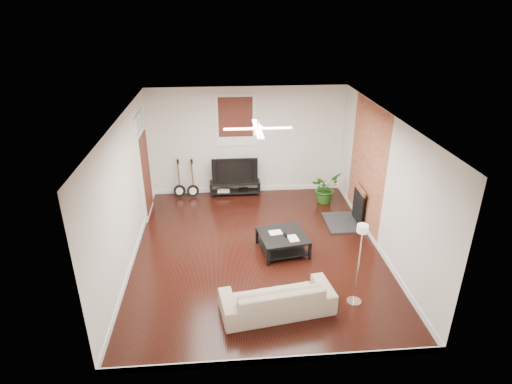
# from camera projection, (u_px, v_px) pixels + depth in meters

# --- Properties ---
(room) EXTENTS (5.01, 6.01, 2.81)m
(room) POSITION_uv_depth(u_px,v_px,m) (258.00, 189.00, 8.19)
(room) COLOR black
(room) RESTS_ON ground
(brick_accent) EXTENTS (0.02, 2.20, 2.80)m
(brick_accent) POSITION_uv_depth(u_px,v_px,m) (367.00, 166.00, 9.28)
(brick_accent) COLOR #9E4F32
(brick_accent) RESTS_ON floor
(fireplace) EXTENTS (0.80, 1.10, 0.92)m
(fireplace) POSITION_uv_depth(u_px,v_px,m) (350.00, 205.00, 9.65)
(fireplace) COLOR black
(fireplace) RESTS_ON floor
(window_back) EXTENTS (1.00, 0.06, 1.30)m
(window_back) POSITION_uv_depth(u_px,v_px,m) (236.00, 121.00, 10.63)
(window_back) COLOR #401711
(window_back) RESTS_ON wall_back
(door_left) EXTENTS (0.08, 1.00, 2.50)m
(door_left) POSITION_uv_depth(u_px,v_px,m) (145.00, 165.00, 9.78)
(door_left) COLOR white
(door_left) RESTS_ON wall_left
(tv_stand) EXTENTS (1.32, 0.35, 0.37)m
(tv_stand) POSITION_uv_depth(u_px,v_px,m) (235.00, 188.00, 11.19)
(tv_stand) COLOR black
(tv_stand) RESTS_ON floor
(tv) EXTENTS (1.18, 0.15, 0.68)m
(tv) POSITION_uv_depth(u_px,v_px,m) (235.00, 169.00, 10.98)
(tv) COLOR black
(tv) RESTS_ON tv_stand
(coffee_table) EXTENTS (1.05, 1.05, 0.39)m
(coffee_table) POSITION_uv_depth(u_px,v_px,m) (283.00, 243.00, 8.68)
(coffee_table) COLOR black
(coffee_table) RESTS_ON floor
(sofa) EXTENTS (1.95, 1.01, 0.54)m
(sofa) POSITION_uv_depth(u_px,v_px,m) (277.00, 297.00, 6.98)
(sofa) COLOR tan
(sofa) RESTS_ON floor
(floor_lamp) EXTENTS (0.29, 0.29, 1.52)m
(floor_lamp) POSITION_uv_depth(u_px,v_px,m) (358.00, 265.00, 6.97)
(floor_lamp) COLOR silver
(floor_lamp) RESTS_ON floor
(potted_plant) EXTENTS (0.93, 0.92, 0.78)m
(potted_plant) POSITION_uv_depth(u_px,v_px,m) (325.00, 188.00, 10.70)
(potted_plant) COLOR #235618
(potted_plant) RESTS_ON floor
(guitar_left) EXTENTS (0.33, 0.25, 1.01)m
(guitar_left) POSITION_uv_depth(u_px,v_px,m) (179.00, 179.00, 10.92)
(guitar_left) COLOR black
(guitar_left) RESTS_ON floor
(guitar_right) EXTENTS (0.35, 0.28, 1.01)m
(guitar_right) POSITION_uv_depth(u_px,v_px,m) (192.00, 179.00, 10.92)
(guitar_right) COLOR black
(guitar_right) RESTS_ON floor
(ceiling_fan) EXTENTS (1.24, 1.24, 0.32)m
(ceiling_fan) POSITION_uv_depth(u_px,v_px,m) (258.00, 129.00, 7.69)
(ceiling_fan) COLOR white
(ceiling_fan) RESTS_ON ceiling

